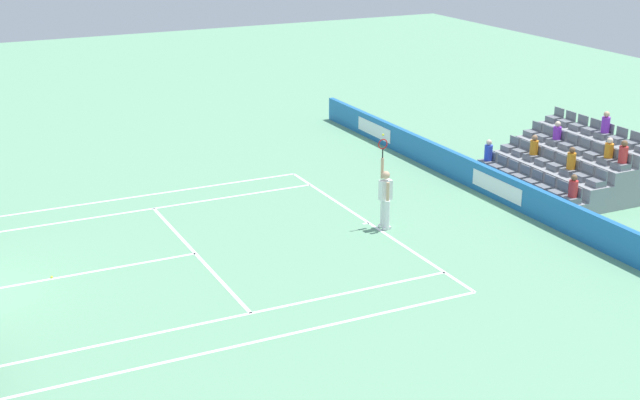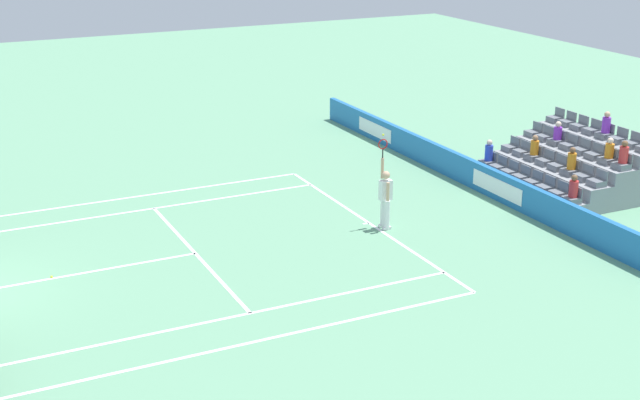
# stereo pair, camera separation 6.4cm
# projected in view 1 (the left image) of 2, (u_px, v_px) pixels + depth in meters

# --- Properties ---
(line_baseline) EXTENTS (10.97, 0.10, 0.01)m
(line_baseline) POSITION_uv_depth(u_px,v_px,m) (369.00, 223.00, 27.06)
(line_baseline) COLOR white
(line_baseline) RESTS_ON ground
(line_service) EXTENTS (8.23, 0.10, 0.01)m
(line_service) POSITION_uv_depth(u_px,v_px,m) (195.00, 253.00, 24.79)
(line_service) COLOR white
(line_service) RESTS_ON ground
(line_centre_service) EXTENTS (0.10, 6.40, 0.01)m
(line_centre_service) POSITION_uv_depth(u_px,v_px,m) (79.00, 274.00, 23.46)
(line_centre_service) COLOR white
(line_centre_service) RESTS_ON ground
(line_singles_sideline_left) EXTENTS (0.10, 11.89, 0.01)m
(line_singles_sideline_left) POSITION_uv_depth(u_px,v_px,m) (140.00, 211.00, 28.09)
(line_singles_sideline_left) COLOR white
(line_singles_sideline_left) RESTS_ON ground
(line_singles_sideline_right) EXTENTS (0.10, 11.89, 0.01)m
(line_singles_sideline_right) POSITION_uv_depth(u_px,v_px,m) (233.00, 317.00, 21.10)
(line_singles_sideline_right) COLOR white
(line_singles_sideline_right) RESTS_ON ground
(line_doubles_sideline_left) EXTENTS (0.10, 11.89, 0.01)m
(line_doubles_sideline_left) POSITION_uv_depth(u_px,v_px,m) (128.00, 198.00, 29.25)
(line_doubles_sideline_left) COLOR white
(line_doubles_sideline_left) RESTS_ON ground
(line_doubles_sideline_right) EXTENTS (0.10, 11.89, 0.01)m
(line_doubles_sideline_right) POSITION_uv_depth(u_px,v_px,m) (255.00, 342.00, 19.94)
(line_doubles_sideline_right) COLOR white
(line_doubles_sideline_right) RESTS_ON ground
(line_centre_mark) EXTENTS (0.10, 0.20, 0.01)m
(line_centre_mark) POSITION_uv_depth(u_px,v_px,m) (366.00, 223.00, 27.02)
(line_centre_mark) COLOR white
(line_centre_mark) RESTS_ON ground
(sponsor_barrier) EXTENTS (24.21, 0.22, 0.95)m
(sponsor_barrier) POSITION_uv_depth(u_px,v_px,m) (499.00, 186.00, 28.90)
(sponsor_barrier) COLOR #1E66AD
(sponsor_barrier) RESTS_ON ground
(tennis_player) EXTENTS (0.53, 0.36, 2.85)m
(tennis_player) POSITION_uv_depth(u_px,v_px,m) (385.00, 197.00, 26.33)
(tennis_player) COLOR white
(tennis_player) RESTS_ON ground
(stadium_stand) EXTENTS (4.96, 3.80, 2.60)m
(stadium_stand) POSITION_uv_depth(u_px,v_px,m) (571.00, 168.00, 30.04)
(stadium_stand) COLOR gray
(stadium_stand) RESTS_ON ground
(loose_tennis_ball) EXTENTS (0.07, 0.07, 0.07)m
(loose_tennis_ball) POSITION_uv_depth(u_px,v_px,m) (52.00, 277.00, 23.20)
(loose_tennis_ball) COLOR #D1E533
(loose_tennis_ball) RESTS_ON ground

